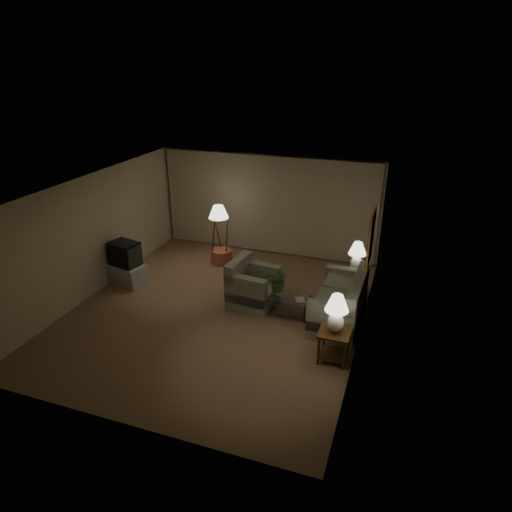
{
  "coord_description": "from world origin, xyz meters",
  "views": [
    {
      "loc": [
        3.57,
        -7.77,
        5.05
      ],
      "look_at": [
        0.66,
        0.6,
        1.12
      ],
      "focal_mm": 32.0,
      "sensor_mm": 36.0,
      "label": 1
    }
  ],
  "objects_px": {
    "side_table_near": "(334,340)",
    "floor_lamp": "(219,233)",
    "table_lamp_near": "(337,310)",
    "crt_tv": "(125,254)",
    "armchair": "(253,288)",
    "coffee_table": "(285,302)",
    "tv_cabinet": "(127,274)",
    "side_table_far": "(355,278)",
    "table_lamp_far": "(357,254)",
    "ottoman": "(222,256)",
    "vase": "(279,292)",
    "sofa": "(339,303)"
  },
  "relations": [
    {
      "from": "table_lamp_far",
      "to": "sofa",
      "type": "bearing_deg",
      "value": -96.84
    },
    {
      "from": "armchair",
      "to": "tv_cabinet",
      "type": "relative_size",
      "value": 1.21
    },
    {
      "from": "crt_tv",
      "to": "vase",
      "type": "distance_m",
      "value": 3.81
    },
    {
      "from": "table_lamp_near",
      "to": "sofa",
      "type": "bearing_deg",
      "value": 96.34
    },
    {
      "from": "side_table_far",
      "to": "table_lamp_far",
      "type": "relative_size",
      "value": 0.88
    },
    {
      "from": "coffee_table",
      "to": "vase",
      "type": "xyz_separation_m",
      "value": [
        -0.15,
        -0.0,
        0.22
      ]
    },
    {
      "from": "coffee_table",
      "to": "tv_cabinet",
      "type": "distance_m",
      "value": 3.95
    },
    {
      "from": "ottoman",
      "to": "floor_lamp",
      "type": "bearing_deg",
      "value": 176.34
    },
    {
      "from": "tv_cabinet",
      "to": "floor_lamp",
      "type": "distance_m",
      "value": 2.51
    },
    {
      "from": "tv_cabinet",
      "to": "coffee_table",
      "type": "bearing_deg",
      "value": 10.61
    },
    {
      "from": "table_lamp_far",
      "to": "vase",
      "type": "height_order",
      "value": "table_lamp_far"
    },
    {
      "from": "armchair",
      "to": "floor_lamp",
      "type": "relative_size",
      "value": 0.73
    },
    {
      "from": "vase",
      "to": "floor_lamp",
      "type": "bearing_deg",
      "value": 138.25
    },
    {
      "from": "armchair",
      "to": "table_lamp_far",
      "type": "bearing_deg",
      "value": -53.85
    },
    {
      "from": "coffee_table",
      "to": "tv_cabinet",
      "type": "relative_size",
      "value": 1.15
    },
    {
      "from": "side_table_far",
      "to": "tv_cabinet",
      "type": "xyz_separation_m",
      "value": [
        -5.2,
        -1.24,
        -0.15
      ]
    },
    {
      "from": "table_lamp_near",
      "to": "armchair",
      "type": "bearing_deg",
      "value": 145.11
    },
    {
      "from": "tv_cabinet",
      "to": "table_lamp_far",
      "type": "bearing_deg",
      "value": 25.62
    },
    {
      "from": "sofa",
      "to": "coffee_table",
      "type": "bearing_deg",
      "value": -83.5
    },
    {
      "from": "side_table_near",
      "to": "coffee_table",
      "type": "height_order",
      "value": "side_table_near"
    },
    {
      "from": "side_table_near",
      "to": "floor_lamp",
      "type": "xyz_separation_m",
      "value": [
        -3.59,
        3.2,
        0.41
      ]
    },
    {
      "from": "sofa",
      "to": "table_lamp_far",
      "type": "bearing_deg",
      "value": 174.48
    },
    {
      "from": "side_table_near",
      "to": "coffee_table",
      "type": "xyz_separation_m",
      "value": [
        -1.25,
        1.25,
        -0.14
      ]
    },
    {
      "from": "sofa",
      "to": "vase",
      "type": "bearing_deg",
      "value": -84.12
    },
    {
      "from": "sofa",
      "to": "table_lamp_near",
      "type": "xyz_separation_m",
      "value": [
        0.15,
        -1.35,
        0.62
      ]
    },
    {
      "from": "armchair",
      "to": "side_table_near",
      "type": "bearing_deg",
      "value": -119.36
    },
    {
      "from": "side_table_far",
      "to": "sofa",
      "type": "bearing_deg",
      "value": -96.84
    },
    {
      "from": "crt_tv",
      "to": "floor_lamp",
      "type": "distance_m",
      "value": 2.45
    },
    {
      "from": "coffee_table",
      "to": "armchair",
      "type": "bearing_deg",
      "value": 168.43
    },
    {
      "from": "ottoman",
      "to": "table_lamp_far",
      "type": "bearing_deg",
      "value": -9.61
    },
    {
      "from": "side_table_far",
      "to": "floor_lamp",
      "type": "distance_m",
      "value": 3.66
    },
    {
      "from": "side_table_far",
      "to": "floor_lamp",
      "type": "relative_size",
      "value": 0.38
    },
    {
      "from": "table_lamp_near",
      "to": "crt_tv",
      "type": "distance_m",
      "value": 5.38
    },
    {
      "from": "sofa",
      "to": "armchair",
      "type": "height_order",
      "value": "armchair"
    },
    {
      "from": "tv_cabinet",
      "to": "ottoman",
      "type": "xyz_separation_m",
      "value": [
        1.66,
        1.84,
        -0.07
      ]
    },
    {
      "from": "side_table_far",
      "to": "vase",
      "type": "relative_size",
      "value": 3.65
    },
    {
      "from": "side_table_far",
      "to": "coffee_table",
      "type": "height_order",
      "value": "side_table_far"
    },
    {
      "from": "floor_lamp",
      "to": "vase",
      "type": "distance_m",
      "value": 2.95
    },
    {
      "from": "armchair",
      "to": "crt_tv",
      "type": "height_order",
      "value": "crt_tv"
    },
    {
      "from": "floor_lamp",
      "to": "coffee_table",
      "type": "bearing_deg",
      "value": -39.88
    },
    {
      "from": "armchair",
      "to": "table_lamp_near",
      "type": "bearing_deg",
      "value": -119.36
    },
    {
      "from": "side_table_near",
      "to": "vase",
      "type": "relative_size",
      "value": 3.65
    },
    {
      "from": "side_table_near",
      "to": "ottoman",
      "type": "height_order",
      "value": "side_table_near"
    },
    {
      "from": "sofa",
      "to": "side_table_far",
      "type": "relative_size",
      "value": 3.12
    },
    {
      "from": "vase",
      "to": "tv_cabinet",
      "type": "bearing_deg",
      "value": 178.34
    },
    {
      "from": "side_table_far",
      "to": "vase",
      "type": "height_order",
      "value": "side_table_far"
    },
    {
      "from": "coffee_table",
      "to": "vase",
      "type": "bearing_deg",
      "value": -180.0
    },
    {
      "from": "table_lamp_near",
      "to": "vase",
      "type": "xyz_separation_m",
      "value": [
        -1.4,
        1.25,
        -0.53
      ]
    },
    {
      "from": "coffee_table",
      "to": "ottoman",
      "type": "relative_size",
      "value": 1.99
    },
    {
      "from": "crt_tv",
      "to": "table_lamp_far",
      "type": "bearing_deg",
      "value": 25.62
    }
  ]
}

